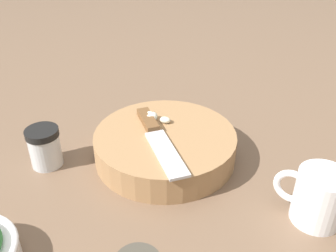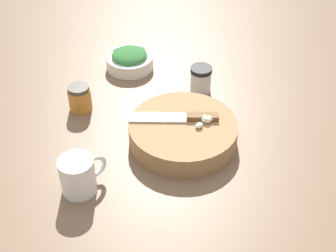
# 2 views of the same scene
# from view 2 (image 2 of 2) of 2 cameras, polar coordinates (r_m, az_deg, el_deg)

# --- Properties ---
(ground_plane) EXTENTS (5.00, 5.00, 0.00)m
(ground_plane) POSITION_cam_2_polar(r_m,az_deg,el_deg) (1.10, -1.83, -2.13)
(ground_plane) COLOR brown
(cutting_board) EXTENTS (0.25, 0.25, 0.05)m
(cutting_board) POSITION_cam_2_polar(r_m,az_deg,el_deg) (1.09, 1.85, -0.75)
(cutting_board) COLOR #9E754C
(cutting_board) RESTS_ON ground_plane
(chef_knife) EXTENTS (0.05, 0.21, 0.01)m
(chef_knife) POSITION_cam_2_polar(r_m,az_deg,el_deg) (1.08, 1.38, 1.08)
(chef_knife) COLOR brown
(chef_knife) RESTS_ON cutting_board
(garlic_cloves) EXTENTS (0.05, 0.05, 0.02)m
(garlic_cloves) POSITION_cam_2_polar(r_m,az_deg,el_deg) (1.07, 4.56, 0.69)
(garlic_cloves) COLOR silver
(garlic_cloves) RESTS_ON cutting_board
(herb_bowl) EXTENTS (0.14, 0.14, 0.06)m
(herb_bowl) POSITION_cam_2_polar(r_m,az_deg,el_deg) (1.35, -4.70, 8.08)
(herb_bowl) COLOR white
(herb_bowl) RESTS_ON ground_plane
(spice_jar) EXTENTS (0.06, 0.06, 0.07)m
(spice_jar) POSITION_cam_2_polar(r_m,az_deg,el_deg) (1.25, 4.02, 5.72)
(spice_jar) COLOR silver
(spice_jar) RESTS_ON ground_plane
(coffee_mug) EXTENTS (0.08, 0.10, 0.08)m
(coffee_mug) POSITION_cam_2_polar(r_m,az_deg,el_deg) (0.98, -10.82, -5.90)
(coffee_mug) COLOR white
(coffee_mug) RESTS_ON ground_plane
(honey_jar) EXTENTS (0.06, 0.06, 0.07)m
(honey_jar) POSITION_cam_2_polar(r_m,az_deg,el_deg) (1.20, -10.70, 3.38)
(honey_jar) COLOR #BC7A2D
(honey_jar) RESTS_ON ground_plane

